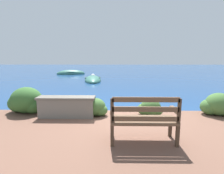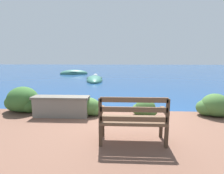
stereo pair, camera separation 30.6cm
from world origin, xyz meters
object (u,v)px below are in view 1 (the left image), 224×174
park_bench (144,118)px  rowboat_nearest (93,80)px  rowboat_mid (71,74)px  mooring_buoy (93,76)px

park_bench → rowboat_nearest: park_bench is taller
park_bench → rowboat_mid: park_bench is taller
rowboat_mid → mooring_buoy: (2.75, -2.41, 0.00)m
park_bench → rowboat_mid: bearing=115.1°
park_bench → mooring_buoy: 13.73m
rowboat_nearest → mooring_buoy: size_ratio=7.56×
rowboat_nearest → rowboat_mid: (-3.09, 5.35, 0.01)m
rowboat_mid → mooring_buoy: 3.66m
park_bench → rowboat_mid: size_ratio=0.39×
mooring_buoy → park_bench: bearing=-78.9°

